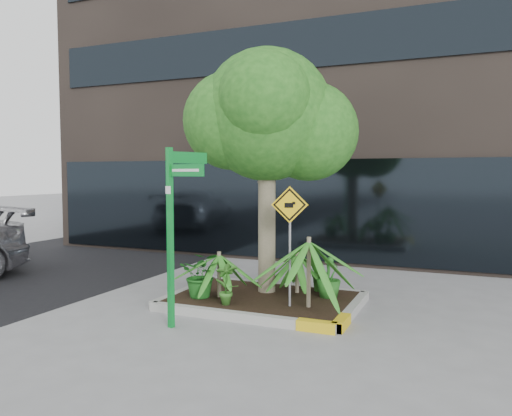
% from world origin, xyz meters
% --- Properties ---
extents(ground, '(80.00, 80.00, 0.00)m').
position_xyz_m(ground, '(0.00, 0.00, 0.00)').
color(ground, gray).
rests_on(ground, ground).
extents(building, '(18.00, 8.00, 15.00)m').
position_xyz_m(building, '(0.50, 8.50, 7.50)').
color(building, '#2D2621').
rests_on(building, ground).
extents(planter, '(3.35, 2.36, 0.15)m').
position_xyz_m(planter, '(0.23, 0.27, 0.10)').
color(planter, '#9E9E99').
rests_on(planter, ground).
extents(tree, '(3.10, 2.75, 4.65)m').
position_xyz_m(tree, '(0.11, 0.70, 3.40)').
color(tree, gray).
rests_on(tree, ground).
extents(palm_front, '(1.30, 1.30, 1.45)m').
position_xyz_m(palm_front, '(1.15, -0.07, 1.23)').
color(palm_front, gray).
rests_on(palm_front, ground).
extents(palm_left, '(0.91, 0.91, 1.02)m').
position_xyz_m(palm_left, '(-0.50, -0.05, 0.91)').
color(palm_left, gray).
rests_on(palm_left, ground).
extents(palm_back, '(0.84, 0.84, 0.94)m').
position_xyz_m(palm_back, '(0.66, 0.81, 0.85)').
color(palm_back, gray).
rests_on(palm_back, ground).
extents(shrub_a, '(0.93, 0.93, 0.81)m').
position_xyz_m(shrub_a, '(-0.78, -0.18, 0.56)').
color(shrub_a, '#1A5C1A').
rests_on(shrub_a, planter).
extents(shrub_b, '(0.52, 0.52, 0.77)m').
position_xyz_m(shrub_b, '(1.29, 0.70, 0.53)').
color(shrub_b, '#276F21').
rests_on(shrub_b, planter).
extents(shrub_c, '(0.54, 0.54, 0.72)m').
position_xyz_m(shrub_c, '(-0.16, -0.45, 0.51)').
color(shrub_c, '#347323').
rests_on(shrub_c, planter).
extents(shrub_d, '(0.47, 0.47, 0.77)m').
position_xyz_m(shrub_d, '(1.03, 1.04, 0.53)').
color(shrub_d, '#255E1B').
rests_on(shrub_d, planter).
extents(street_sign_post, '(0.77, 0.97, 2.73)m').
position_xyz_m(street_sign_post, '(-0.53, -1.43, 1.69)').
color(street_sign_post, '#0B832C').
rests_on(street_sign_post, ground).
extents(cattle_sign, '(0.58, 0.26, 1.98)m').
position_xyz_m(cattle_sign, '(0.82, -0.08, 1.49)').
color(cattle_sign, slate).
rests_on(cattle_sign, ground).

